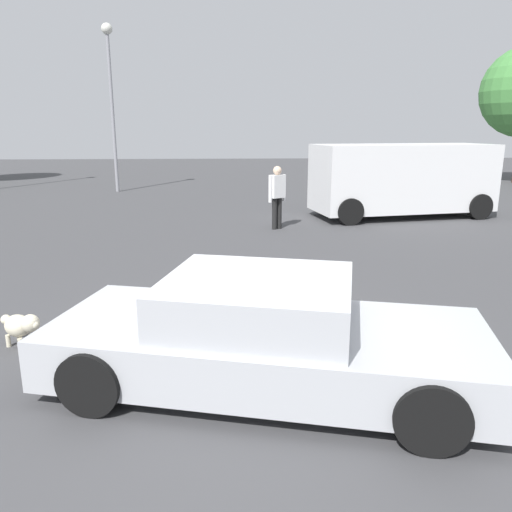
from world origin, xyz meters
TOP-DOWN VIEW (x-y plane):
  - ground_plane at (0.00, 0.00)m, footprint 80.00×80.00m
  - sedan_foreground at (0.22, -0.24)m, footprint 4.79×2.86m
  - dog at (-2.72, 0.85)m, footprint 0.57×0.45m
  - van_white at (5.12, 9.90)m, footprint 5.59×2.93m
  - pedestrian at (1.16, 8.18)m, footprint 0.48×0.43m
  - light_post_near at (-4.86, 16.72)m, footprint 0.44×0.44m

SIDE VIEW (x-z plane):
  - ground_plane at x=0.00m, z-range 0.00..0.00m
  - dog at x=-2.72m, z-range 0.06..0.52m
  - sedan_foreground at x=0.22m, z-range -0.04..1.14m
  - pedestrian at x=1.16m, z-range 0.16..1.84m
  - van_white at x=5.12m, z-range 0.09..2.26m
  - light_post_near at x=-4.86m, z-range 1.17..7.85m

